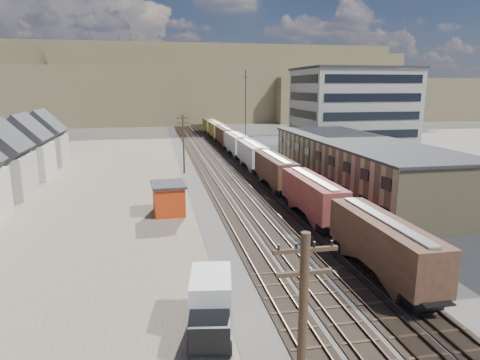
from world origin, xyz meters
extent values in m
plane|color=#6B6356|center=(0.00, 0.00, 0.00)|extent=(300.00, 300.00, 0.00)
cube|color=#4C4742|center=(0.00, 50.00, 0.03)|extent=(18.00, 200.00, 0.06)
cube|color=#71674D|center=(-20.00, 40.00, 0.01)|extent=(24.00, 180.00, 0.03)
cube|color=#232326|center=(22.00, 35.00, 0.02)|extent=(26.00, 120.00, 0.04)
cube|color=black|center=(-5.00, 50.00, 0.10)|extent=(2.60, 200.00, 0.08)
cube|color=#38281E|center=(-5.72, 50.00, 0.22)|extent=(0.08, 200.00, 0.16)
cube|color=#38281E|center=(-4.28, 50.00, 0.22)|extent=(0.08, 200.00, 0.16)
cube|color=black|center=(-2.00, 50.00, 0.10)|extent=(2.60, 200.00, 0.08)
cube|color=#38281E|center=(-2.72, 50.00, 0.22)|extent=(0.08, 200.00, 0.16)
cube|color=#38281E|center=(-1.28, 50.00, 0.22)|extent=(0.08, 200.00, 0.16)
cube|color=black|center=(1.00, 50.00, 0.10)|extent=(2.60, 200.00, 0.08)
cube|color=#38281E|center=(0.28, 50.00, 0.22)|extent=(0.08, 200.00, 0.16)
cube|color=#38281E|center=(1.72, 50.00, 0.22)|extent=(0.08, 200.00, 0.16)
cube|color=black|center=(3.80, 50.00, 0.10)|extent=(2.60, 200.00, 0.08)
cube|color=#38281E|center=(3.08, 50.00, 0.22)|extent=(0.08, 200.00, 0.16)
cube|color=#38281E|center=(4.52, 50.00, 0.22)|extent=(0.08, 200.00, 0.16)
cube|color=black|center=(3.80, -6.92, 0.75)|extent=(2.20, 2.20, 0.90)
cube|color=black|center=(3.80, 3.23, 0.75)|extent=(2.20, 2.20, 0.90)
cube|color=#41291C|center=(3.80, -1.85, 2.90)|extent=(3.00, 13.34, 3.40)
cube|color=#B7B7B2|center=(3.80, -1.85, 4.68)|extent=(0.90, 12.32, 0.16)
cube|color=black|center=(3.80, 8.28, 0.75)|extent=(2.20, 2.20, 0.90)
cube|color=black|center=(3.80, 18.43, 0.75)|extent=(2.20, 2.20, 0.90)
cube|color=brown|center=(3.80, 13.35, 2.90)|extent=(3.00, 13.34, 3.40)
cube|color=#B7B7B2|center=(3.80, 13.35, 4.68)|extent=(0.90, 12.32, 0.16)
cube|color=black|center=(3.80, 23.48, 0.75)|extent=(2.20, 2.20, 0.90)
cube|color=black|center=(3.80, 33.63, 0.75)|extent=(2.20, 2.20, 0.90)
cube|color=#41291C|center=(3.80, 28.55, 2.90)|extent=(3.00, 13.34, 3.40)
cube|color=#B7B7B2|center=(3.80, 28.55, 4.68)|extent=(0.90, 12.33, 0.16)
cube|color=black|center=(3.80, 38.68, 0.75)|extent=(2.20, 2.20, 0.90)
cube|color=black|center=(3.80, 48.83, 0.75)|extent=(2.20, 2.20, 0.90)
cube|color=beige|center=(3.80, 43.75, 2.90)|extent=(3.00, 13.34, 3.40)
cube|color=#B7B7B2|center=(3.80, 43.75, 4.68)|extent=(0.90, 12.33, 0.16)
cube|color=black|center=(3.80, 53.88, 0.75)|extent=(2.20, 2.20, 0.90)
cube|color=black|center=(3.80, 64.03, 0.75)|extent=(2.20, 2.20, 0.90)
cube|color=beige|center=(3.80, 58.95, 2.90)|extent=(3.00, 13.34, 3.40)
cube|color=#B7B7B2|center=(3.80, 58.95, 4.68)|extent=(0.90, 12.33, 0.16)
cube|color=black|center=(3.80, 69.08, 0.75)|extent=(2.20, 2.20, 0.90)
cube|color=black|center=(3.80, 79.23, 0.75)|extent=(2.20, 2.20, 0.90)
cube|color=#41291C|center=(3.80, 74.15, 2.90)|extent=(3.00, 13.34, 3.40)
cube|color=#B7B7B2|center=(3.80, 74.15, 4.68)|extent=(0.90, 12.32, 0.16)
cube|color=black|center=(3.80, 84.28, 0.75)|extent=(2.20, 2.20, 0.90)
cube|color=black|center=(3.80, 94.43, 0.75)|extent=(2.20, 2.20, 0.90)
cube|color=olive|center=(3.80, 89.35, 2.90)|extent=(3.00, 13.34, 3.40)
cube|color=#B7B7B2|center=(3.80, 89.35, 4.68)|extent=(0.90, 12.32, 0.16)
cube|color=black|center=(3.80, 99.48, 0.75)|extent=(2.20, 2.20, 0.90)
cube|color=black|center=(3.80, 109.63, 0.75)|extent=(2.20, 2.20, 0.90)
cube|color=olive|center=(3.80, 104.55, 2.90)|extent=(3.00, 13.34, 3.40)
cube|color=#B7B7B2|center=(3.80, 104.55, 4.68)|extent=(0.90, 12.32, 0.16)
cube|color=tan|center=(15.00, 25.00, 3.50)|extent=(12.00, 40.00, 7.00)
cube|color=#2D2D30|center=(15.00, 25.00, 7.10)|extent=(12.40, 40.40, 0.30)
cube|color=black|center=(8.95, 25.00, 2.20)|extent=(0.12, 36.00, 1.20)
cube|color=black|center=(8.95, 25.00, 5.20)|extent=(0.12, 36.00, 1.20)
cube|color=#9E998E|center=(28.00, 55.00, 9.00)|extent=(22.00, 18.00, 18.00)
cube|color=#2D2D30|center=(28.00, 55.00, 18.20)|extent=(22.60, 18.60, 0.50)
cube|color=black|center=(16.95, 55.00, 9.00)|extent=(0.12, 16.00, 16.00)
cube|color=black|center=(28.00, 45.95, 9.00)|extent=(20.00, 0.12, 16.00)
cube|color=#382619|center=(-8.50, -18.00, 9.40)|extent=(2.20, 0.14, 0.14)
cube|color=#382619|center=(-8.50, -18.00, 8.60)|extent=(1.90, 0.14, 0.14)
cylinder|color=black|center=(-7.90, -18.00, 9.55)|extent=(0.08, 0.08, 0.22)
cylinder|color=#382619|center=(-8.50, 42.00, 5.00)|extent=(0.32, 0.32, 10.00)
cube|color=#382619|center=(-8.50, 42.00, 9.40)|extent=(2.20, 0.14, 0.14)
cube|color=#382619|center=(-8.50, 42.00, 8.60)|extent=(1.90, 0.14, 0.14)
cylinder|color=black|center=(-7.90, 42.00, 9.55)|extent=(0.08, 0.08, 0.22)
cylinder|color=black|center=(6.00, 60.00, 9.00)|extent=(0.16, 0.16, 18.00)
cube|color=black|center=(6.00, 60.00, 16.50)|extent=(1.20, 0.08, 0.08)
cube|color=#B7B2A8|center=(-34.00, 43.00, 2.75)|extent=(8.00, 8.00, 5.50)
cube|color=#2D2D30|center=(-34.00, 43.00, 6.40)|extent=(8.15, 8.16, 8.15)
cube|color=#9E998E|center=(-34.00, 55.00, 2.75)|extent=(8.00, 8.00, 5.50)
cube|color=#2D2D30|center=(-34.00, 55.00, 6.40)|extent=(8.15, 8.16, 8.15)
cube|color=brown|center=(-60.00, 150.00, 11.00)|extent=(120.00, 40.00, 22.00)
cube|color=brown|center=(20.00, 160.00, 14.00)|extent=(140.00, 45.00, 28.00)
cube|color=brown|center=(90.00, 150.00, 9.00)|extent=(110.00, 38.00, 18.00)
cube|color=brown|center=(-10.00, 180.00, 16.00)|extent=(200.00, 60.00, 32.00)
cube|color=silver|center=(-10.15, -6.32, 2.04)|extent=(3.06, 4.42, 2.66)
cube|color=black|center=(-10.63, -9.35, 1.33)|extent=(2.54, 2.37, 1.84)
cube|color=black|center=(-10.34, -7.53, 0.46)|extent=(2.97, 6.37, 0.31)
cylinder|color=black|center=(-11.69, -9.18, 0.46)|extent=(0.45, 0.96, 0.92)
cylinder|color=black|center=(-8.96, -5.68, 0.46)|extent=(0.45, 0.96, 0.92)
cube|color=red|center=(-11.90, 18.52, 1.69)|extent=(3.66, 4.71, 3.38)
cube|color=#2D2D30|center=(-11.90, 18.52, 3.49)|extent=(4.14, 5.19, 0.28)
cube|color=black|center=(-10.16, 18.63, 1.80)|extent=(0.18, 1.13, 1.13)
imported|color=navy|center=(22.62, 39.91, 0.82)|extent=(4.20, 6.44, 1.65)
imported|color=white|center=(27.65, 44.68, 0.86)|extent=(2.48, 5.22, 1.72)
camera|label=1|loc=(-13.08, -30.31, 14.55)|focal=32.00mm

